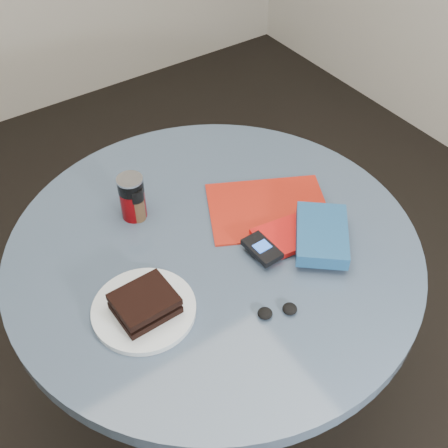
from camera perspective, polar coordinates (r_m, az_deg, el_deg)
ground at (r=1.97m, az=-0.75°, el=-17.19°), size 4.00×4.00×0.00m
table at (r=1.48m, az=-0.97°, el=-6.37°), size 1.00×1.00×0.75m
plate at (r=1.23m, az=-8.13°, el=-8.60°), size 0.30×0.30×0.01m
sandwich at (r=1.20m, az=-8.05°, el=-7.99°), size 0.13×0.11×0.04m
soda_can at (r=1.40m, az=-9.31°, el=2.70°), size 0.07×0.07×0.12m
pepper_grinder at (r=1.40m, az=-8.94°, el=2.14°), size 0.05×0.05×0.10m
magazine at (r=1.44m, az=4.52°, el=1.57°), size 0.37×0.34×0.01m
red_book at (r=1.36m, az=6.71°, el=-1.11°), size 0.18×0.13×0.01m
novel at (r=1.34m, az=9.90°, el=-1.07°), size 0.21×0.22×0.04m
mp3_player at (r=1.31m, az=3.87°, el=-2.52°), size 0.06×0.10×0.02m
headphones at (r=1.22m, az=5.45°, el=-8.80°), size 0.09×0.06×0.02m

